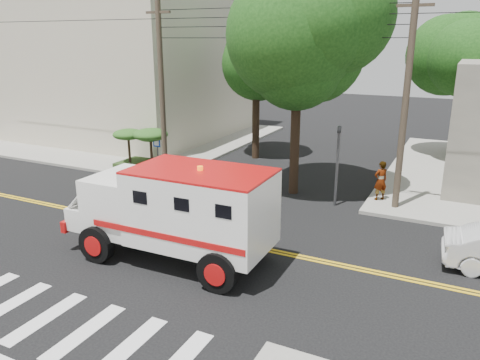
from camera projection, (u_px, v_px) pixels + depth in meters
The scene contains 13 objects.
ground at pixel (197, 235), 17.75m from camera, with size 100.00×100.00×0.00m, color black.
sidewalk_nw at pixel (136, 137), 35.02m from camera, with size 17.00×17.00×0.15m, color gray.
building_left at pixel (123, 66), 35.68m from camera, with size 16.00×14.00×10.00m, color beige.
utility_pole_left at pixel (162, 93), 23.96m from camera, with size 0.28×0.28×9.00m, color #382D23.
utility_pole_right at pixel (405, 107), 19.11m from camera, with size 0.28×0.28×9.00m, color #382D23.
tree_main at pixel (306, 38), 20.17m from camera, with size 6.08×5.70×9.85m.
tree_left at pixel (260, 64), 27.34m from camera, with size 4.48×4.20×7.70m.
tree_right at pixel (480, 59), 25.79m from camera, with size 4.80×4.50×8.20m.
traffic_signal at pixel (338, 157), 20.31m from camera, with size 0.15×0.18×3.60m.
accessibility_sign at pixel (157, 150), 25.27m from camera, with size 0.45×0.10×2.02m.
palm_planter at pixel (144, 142), 26.10m from camera, with size 3.52×2.63×2.36m.
armored_truck at pixel (177, 208), 15.29m from camera, with size 7.19×2.99×3.25m.
pedestrian_a at pixel (381, 181), 20.99m from camera, with size 0.66×0.43×1.80m, color gray.
Camera 1 is at (8.69, -13.97, 7.16)m, focal length 35.00 mm.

